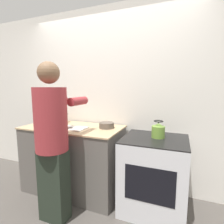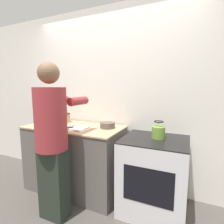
{
  "view_description": "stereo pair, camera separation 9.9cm",
  "coord_description": "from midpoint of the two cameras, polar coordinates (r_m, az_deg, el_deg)",
  "views": [
    {
      "loc": [
        0.96,
        -1.67,
        1.46
      ],
      "look_at": [
        0.22,
        0.24,
        1.17
      ],
      "focal_mm": 28.0,
      "sensor_mm": 36.0,
      "label": 1
    },
    {
      "loc": [
        1.05,
        -1.63,
        1.46
      ],
      "look_at": [
        0.22,
        0.24,
        1.17
      ],
      "focal_mm": 28.0,
      "sensor_mm": 36.0,
      "label": 2
    }
  ],
  "objects": [
    {
      "name": "cutting_board",
      "position": [
        2.36,
        -13.85,
        -5.15
      ],
      "size": [
        0.35,
        0.22,
        0.02
      ],
      "color": "silver",
      "rests_on": "counter"
    },
    {
      "name": "person",
      "position": [
        1.99,
        -20.2,
        -7.8
      ],
      "size": [
        0.38,
        0.62,
        1.72
      ],
      "color": "#232C22",
      "rests_on": "ground_plane"
    },
    {
      "name": "bowl_mixing",
      "position": [
        2.34,
        -2.99,
        -4.36
      ],
      "size": [
        0.2,
        0.2,
        0.07
      ],
      "color": "brown",
      "rests_on": "counter"
    },
    {
      "name": "knife",
      "position": [
        2.31,
        -13.42,
        -5.13
      ],
      "size": [
        0.25,
        0.12,
        0.01
      ],
      "rotation": [
        0.0,
        0.0,
        0.36
      ],
      "color": "silver",
      "rests_on": "cutting_board"
    },
    {
      "name": "counter",
      "position": [
        2.64,
        -13.52,
        -14.46
      ],
      "size": [
        1.36,
        0.7,
        0.92
      ],
      "color": "#5B5651",
      "rests_on": "ground_plane"
    },
    {
      "name": "oven",
      "position": [
        2.24,
        12.16,
        -19.24
      ],
      "size": [
        0.73,
        0.65,
        0.88
      ],
      "color": "silver",
      "rests_on": "ground_plane"
    },
    {
      "name": "bowl_prep",
      "position": [
        2.87,
        -21.7,
        -2.45
      ],
      "size": [
        0.13,
        0.13,
        0.09
      ],
      "color": "#426684",
      "rests_on": "counter"
    },
    {
      "name": "canister_jar",
      "position": [
        2.8,
        -16.67,
        -1.91
      ],
      "size": [
        0.14,
        0.14,
        0.14
      ],
      "color": "tan",
      "rests_on": "counter"
    },
    {
      "name": "wall_back",
      "position": [
        2.6,
        -1.51,
        4.51
      ],
      "size": [
        8.0,
        0.05,
        2.6
      ],
      "color": "silver",
      "rests_on": "ground_plane"
    },
    {
      "name": "ground_plane",
      "position": [
        2.42,
        -9.21,
        -29.18
      ],
      "size": [
        12.0,
        12.0,
        0.0
      ],
      "primitive_type": "plane",
      "color": "#4C4742"
    },
    {
      "name": "kettle",
      "position": [
        2.09,
        13.54,
        -5.9
      ],
      "size": [
        0.15,
        0.15,
        0.2
      ],
      "color": "olive",
      "rests_on": "oven"
    }
  ]
}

